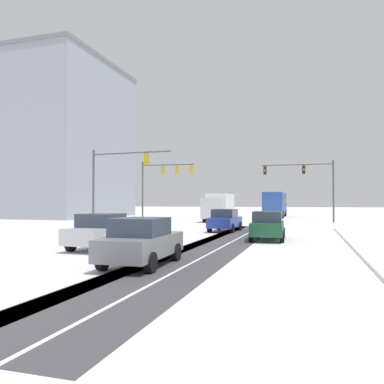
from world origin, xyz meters
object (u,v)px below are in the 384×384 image
Objects in this scene: car_dark_green_second at (268,226)px; office_building_far_left_block at (40,142)px; bus_oncoming at (275,203)px; box_truck_delivery at (219,206)px; car_blue_lead at (225,220)px; car_silver_third at (103,231)px; traffic_signal_far_left at (163,177)px; traffic_signal_far_right at (307,178)px; car_grey_fourth at (142,241)px; traffic_signal_near_left at (114,173)px.

office_building_far_left_block reaches higher than car_dark_green_second.
bus_oncoming is 14.26m from box_truck_delivery.
car_blue_lead and car_silver_third have the same top height.
traffic_signal_far_left is at bearing 129.45° from car_blue_lead.
traffic_signal_far_right is 1.79× the size of car_blue_lead.
traffic_signal_far_right is at bearing -7.35° from office_building_far_left_block.
office_building_far_left_block is (-35.35, 25.23, 10.14)m from car_dark_green_second.
car_grey_fourth is 42.58m from bus_oncoming.
traffic_signal_far_right reaches higher than bus_oncoming.
bus_oncoming is 35.13m from office_building_far_left_block.
traffic_signal_near_left is 14.96m from car_dark_green_second.
car_dark_green_second is 0.56× the size of box_truck_delivery.
traffic_signal_far_left is at bearing -123.32° from bus_oncoming.
traffic_signal_far_right is at bearing 14.43° from traffic_signal_far_left.
office_building_far_left_block is at bearing 144.48° from car_dark_green_second.
box_truck_delivery is at bearing 110.48° from car_dark_green_second.
car_blue_lead is at bearing 74.70° from car_silver_third.
traffic_signal_near_left is at bearing 121.03° from car_grey_fourth.
car_dark_green_second is at bearing -95.85° from traffic_signal_far_right.
traffic_signal_far_right is 13.24m from bus_oncoming.
car_silver_third is at bearing -89.15° from box_truck_delivery.
traffic_signal_far_left is at bearing 88.39° from traffic_signal_near_left.
bus_oncoming is 1.49× the size of box_truck_delivery.
box_truck_delivery is (-7.20, 19.28, 0.82)m from car_dark_green_second.
car_dark_green_second and car_silver_third have the same top height.
car_grey_fourth is 0.56× the size of box_truck_delivery.
car_dark_green_second is 44.60m from office_building_far_left_block.
traffic_signal_near_left reaches higher than car_blue_lead.
car_blue_lead is 14.29m from box_truck_delivery.
car_dark_green_second is (12.74, -16.58, -3.97)m from traffic_signal_far_left.
car_blue_lead is 6.56m from car_dark_green_second.
car_dark_green_second is 0.19× the size of office_building_far_left_block.
office_building_far_left_block is (-31.74, 19.75, 10.14)m from car_blue_lead.
traffic_signal_far_right is at bearing 6.85° from box_truck_delivery.
box_truck_delivery is at bearing 65.74° from traffic_signal_near_left.
traffic_signal_near_left is 1.09× the size of traffic_signal_far_left.
car_blue_lead is 12.20m from car_silver_third.
traffic_signal_far_right reaches higher than car_silver_third.
box_truck_delivery is (-5.01, -13.34, -0.36)m from bus_oncoming.
office_building_far_left_block reaches higher than traffic_signal_far_left.
box_truck_delivery reaches higher than car_grey_fourth.
car_silver_third is (-3.22, -11.77, 0.00)m from car_blue_lead.
car_blue_lead is at bearing -92.97° from bus_oncoming.
traffic_signal_far_left is 1.57× the size of car_silver_third.
car_silver_third is 25.59m from box_truck_delivery.
car_blue_lead is at bearing -31.89° from office_building_far_left_block.
car_blue_lead is 1.00× the size of car_silver_third.
bus_oncoming is (10.55, 16.04, -2.79)m from traffic_signal_far_left.
traffic_signal_near_left reaches higher than box_truck_delivery.
bus_oncoming is (-2.20, 32.63, 1.18)m from car_dark_green_second.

